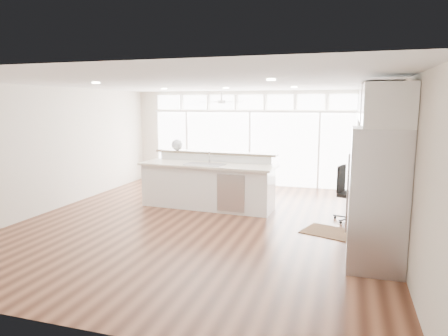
% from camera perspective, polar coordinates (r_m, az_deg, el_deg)
% --- Properties ---
extents(floor, '(7.00, 8.00, 0.02)m').
position_cam_1_polar(floor, '(8.04, -2.98, -7.75)').
color(floor, '#442215').
rests_on(floor, ground).
extents(ceiling, '(7.00, 8.00, 0.02)m').
position_cam_1_polar(ceiling, '(7.70, -3.15, 11.93)').
color(ceiling, white).
rests_on(ceiling, wall_back).
extents(wall_back, '(7.00, 0.04, 2.70)m').
position_cam_1_polar(wall_back, '(11.57, 3.81, 4.27)').
color(wall_back, beige).
rests_on(wall_back, floor).
extents(wall_front, '(7.00, 0.04, 2.70)m').
position_cam_1_polar(wall_front, '(4.29, -21.90, -4.58)').
color(wall_front, beige).
rests_on(wall_front, floor).
extents(wall_left, '(0.04, 8.00, 2.70)m').
position_cam_1_polar(wall_left, '(9.54, -23.22, 2.53)').
color(wall_left, beige).
rests_on(wall_left, floor).
extents(wall_right, '(0.04, 8.00, 2.70)m').
position_cam_1_polar(wall_right, '(7.33, 23.56, 0.76)').
color(wall_right, beige).
rests_on(wall_right, floor).
extents(glass_wall, '(5.80, 0.06, 2.08)m').
position_cam_1_polar(glass_wall, '(11.54, 3.73, 2.76)').
color(glass_wall, white).
rests_on(glass_wall, wall_back).
extents(transom_row, '(5.90, 0.06, 0.40)m').
position_cam_1_polar(transom_row, '(11.47, 3.80, 9.37)').
color(transom_row, white).
rests_on(transom_row, wall_back).
extents(desk_window, '(0.04, 0.85, 0.85)m').
position_cam_1_polar(desk_window, '(7.60, 23.12, 2.57)').
color(desk_window, white).
rests_on(desk_window, wall_right).
extents(ceiling_fan, '(1.16, 1.16, 0.32)m').
position_cam_1_polar(ceiling_fan, '(10.51, -0.36, 9.97)').
color(ceiling_fan, silver).
rests_on(ceiling_fan, ceiling).
extents(recessed_lights, '(3.40, 3.00, 0.02)m').
position_cam_1_polar(recessed_lights, '(7.89, -2.63, 11.72)').
color(recessed_lights, silver).
rests_on(recessed_lights, ceiling).
extents(oven_cabinet, '(0.64, 1.20, 2.50)m').
position_cam_1_polar(oven_cabinet, '(9.10, 20.25, 1.79)').
color(oven_cabinet, white).
rests_on(oven_cabinet, floor).
extents(desk_nook, '(0.72, 1.30, 0.76)m').
position_cam_1_polar(desk_nook, '(7.78, 20.15, -5.90)').
color(desk_nook, white).
rests_on(desk_nook, floor).
extents(upper_cabinets, '(0.64, 1.30, 0.64)m').
position_cam_1_polar(upper_cabinets, '(7.54, 21.28, 8.74)').
color(upper_cabinets, white).
rests_on(upper_cabinets, wall_right).
extents(refrigerator, '(0.76, 0.90, 2.00)m').
position_cam_1_polar(refrigerator, '(6.03, 21.04, -4.12)').
color(refrigerator, '#B2B2B6').
rests_on(refrigerator, floor).
extents(fridge_cabinet, '(0.64, 0.90, 0.60)m').
position_cam_1_polar(fridge_cabinet, '(5.89, 22.35, 8.27)').
color(fridge_cabinet, white).
rests_on(fridge_cabinet, wall_right).
extents(framed_photos, '(0.06, 0.22, 0.80)m').
position_cam_1_polar(framed_photos, '(8.23, 22.62, 1.99)').
color(framed_photos, black).
rests_on(framed_photos, wall_right).
extents(kitchen_island, '(3.15, 1.34, 1.23)m').
position_cam_1_polar(kitchen_island, '(8.98, -2.39, -1.86)').
color(kitchen_island, white).
rests_on(kitchen_island, floor).
extents(rug, '(1.18, 1.01, 0.01)m').
position_cam_1_polar(rug, '(7.63, 15.13, -8.86)').
color(rug, '#351F11').
rests_on(rug, floor).
extents(office_chair, '(0.70, 0.68, 1.10)m').
position_cam_1_polar(office_chair, '(8.31, 17.69, -3.60)').
color(office_chair, black).
rests_on(office_chair, floor).
extents(fishbowl, '(0.29, 0.29, 0.27)m').
position_cam_1_polar(fishbowl, '(9.63, -6.71, 3.32)').
color(fishbowl, silver).
rests_on(fishbowl, kitchen_island).
extents(monitor, '(0.08, 0.47, 0.39)m').
position_cam_1_polar(monitor, '(7.65, 19.79, -1.72)').
color(monitor, black).
rests_on(monitor, desk_nook).
extents(keyboard, '(0.16, 0.37, 0.02)m').
position_cam_1_polar(keyboard, '(7.68, 18.45, -3.01)').
color(keyboard, white).
rests_on(keyboard, desk_nook).
extents(potted_plant, '(0.27, 0.30, 0.22)m').
position_cam_1_polar(potted_plant, '(9.04, 20.73, 10.36)').
color(potted_plant, '#2E6129').
rests_on(potted_plant, oven_cabinet).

